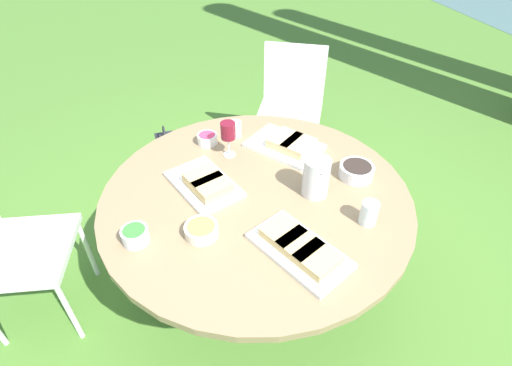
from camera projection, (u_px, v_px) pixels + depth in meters
ground_plane at (256, 288)px, 2.25m from camera, size 40.00×40.00×0.00m
dining_table at (256, 207)px, 1.85m from camera, size 1.39×1.39×0.71m
chair_near_left at (291, 100)px, 2.87m from camera, size 0.58×0.59×0.89m
chair_near_right at (1, 242)px, 1.82m from camera, size 0.51×0.50×0.89m
water_pitcher at (316, 177)px, 1.74m from camera, size 0.13×0.12×0.18m
wine_glass at (228, 132)px, 1.93m from camera, size 0.07×0.07×0.19m
platter_bread_main at (299, 248)px, 1.51m from camera, size 0.44×0.35×0.06m
platter_charcuterie at (206, 184)px, 1.80m from camera, size 0.41×0.33×0.07m
platter_sandwich_side at (288, 144)px, 2.05m from camera, size 0.44×0.42×0.07m
bowl_fries at (201, 230)px, 1.58m from camera, size 0.14×0.14×0.05m
bowl_salad at (135, 235)px, 1.55m from camera, size 0.11×0.11×0.06m
bowl_olives at (356, 170)px, 1.87m from camera, size 0.16×0.16×0.06m
bowl_dip_red at (207, 138)px, 2.08m from camera, size 0.10×0.10×0.05m
cup_water_near at (236, 129)px, 2.13m from camera, size 0.06×0.06×0.09m
cup_water_far at (369, 213)px, 1.62m from camera, size 0.07×0.07×0.11m
handbag at (168, 155)px, 3.03m from camera, size 0.30×0.14×0.37m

